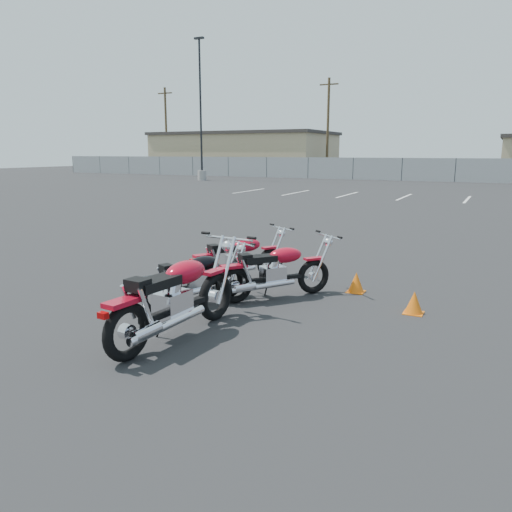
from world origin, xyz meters
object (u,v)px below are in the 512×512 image
at_px(motorcycle_front_red, 239,259).
at_px(motorcycle_rear_red, 275,271).
at_px(motorcycle_second_black, 195,279).
at_px(motorcycle_third_red, 176,298).

relative_size(motorcycle_front_red, motorcycle_rear_red, 1.03).
bearing_deg(motorcycle_rear_red, motorcycle_front_red, 148.36).
xyz_separation_m(motorcycle_second_black, motorcycle_third_red, (0.56, -1.28, 0.12)).
distance_m(motorcycle_front_red, motorcycle_second_black, 1.48).
xyz_separation_m(motorcycle_third_red, motorcycle_rear_red, (0.38, 2.14, -0.08)).
bearing_deg(motorcycle_second_black, motorcycle_third_red, -66.15).
relative_size(motorcycle_third_red, motorcycle_rear_red, 1.34).
height_order(motorcycle_third_red, motorcycle_rear_red, motorcycle_third_red).
bearing_deg(motorcycle_third_red, motorcycle_rear_red, 80.00).
bearing_deg(motorcycle_third_red, motorcycle_second_black, 113.85).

